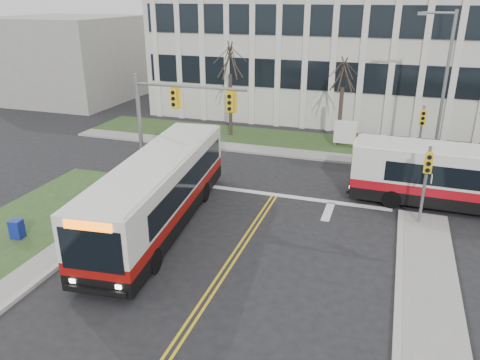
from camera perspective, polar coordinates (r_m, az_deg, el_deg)
name	(u,v)px	position (r m, az deg, el deg)	size (l,w,h in m)	color
ground	(221,276)	(18.13, -2.30, -11.67)	(120.00, 120.00, 0.00)	black
sidewalk_cross	(379,162)	(30.96, 16.61, 2.10)	(44.00, 1.60, 0.14)	#9E9B93
building_lawn	(381,149)	(33.62, 16.85, 3.59)	(44.00, 5.00, 0.12)	#28451D
office_building	(396,44)	(44.31, 18.47, 15.48)	(40.00, 16.00, 12.00)	silver
building_annex	(69,59)	(51.34, -20.10, 13.74)	(12.00, 12.00, 8.00)	#9E9B93
mast_arm_signal	(167,113)	(24.67, -8.89, 8.05)	(6.11, 0.38, 6.20)	slate
signal_pole_near	(426,175)	(22.38, 21.77, 0.60)	(0.34, 0.39, 3.80)	slate
signal_pole_far	(421,127)	(30.51, 21.24, 6.04)	(0.34, 0.39, 3.80)	slate
streetlight	(442,81)	(30.81, 23.45, 11.03)	(2.15, 0.25, 9.20)	slate
directory_sign	(345,133)	(32.96, 12.68, 5.67)	(1.50, 0.12, 2.00)	slate
tree_left	(230,62)	(34.40, -1.21, 14.24)	(1.80, 1.80, 7.70)	#42352B
tree_mid	(343,76)	(32.91, 12.48, 12.30)	(1.80, 1.80, 6.82)	#42352B
bus_main	(159,193)	(21.45, -9.81, -1.56)	(2.62, 12.11, 3.23)	silver
bus_cross	(472,181)	(25.42, 26.44, -0.10)	(2.46, 11.35, 3.03)	silver
newspaper_box_blue	(17,230)	(22.51, -25.54, -5.54)	(0.50, 0.45, 0.95)	navy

